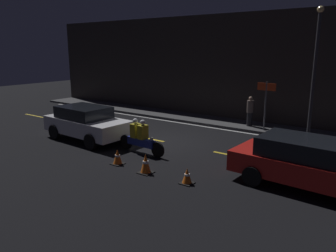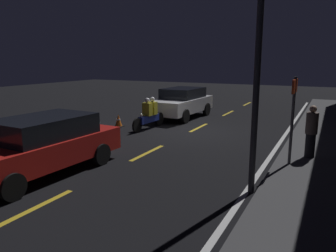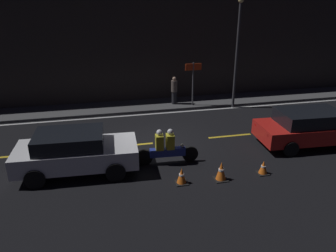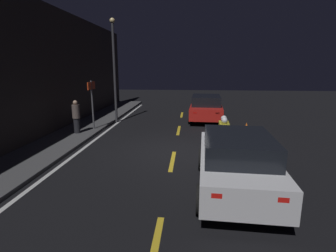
# 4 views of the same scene
# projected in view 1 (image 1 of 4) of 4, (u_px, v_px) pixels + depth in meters

# --- Properties ---
(ground_plane) EXTENTS (56.00, 56.00, 0.00)m
(ground_plane) POSITION_uv_depth(u_px,v_px,m) (164.00, 142.00, 14.65)
(ground_plane) COLOR black
(raised_curb) EXTENTS (28.00, 2.07, 0.12)m
(raised_curb) POSITION_uv_depth(u_px,v_px,m) (215.00, 121.00, 18.51)
(raised_curb) COLOR #424244
(raised_curb) RESTS_ON ground
(building_front) EXTENTS (28.00, 0.30, 5.99)m
(building_front) POSITION_uv_depth(u_px,v_px,m) (227.00, 68.00, 18.77)
(building_front) COLOR #2D2826
(building_front) RESTS_ON ground
(lane_dash_a) EXTENTS (2.00, 0.14, 0.01)m
(lane_dash_a) POSITION_uv_depth(u_px,v_px,m) (35.00, 116.00, 20.34)
(lane_dash_a) COLOR gold
(lane_dash_a) RESTS_ON ground
(lane_dash_b) EXTENTS (2.00, 0.14, 0.01)m
(lane_dash_b) POSITION_uv_depth(u_px,v_px,m) (83.00, 125.00, 17.77)
(lane_dash_b) COLOR gold
(lane_dash_b) RESTS_ON ground
(lane_dash_c) EXTENTS (2.00, 0.14, 0.01)m
(lane_dash_c) POSITION_uv_depth(u_px,v_px,m) (147.00, 138.00, 15.21)
(lane_dash_c) COLOR gold
(lane_dash_c) RESTS_ON ground
(lane_dash_d) EXTENTS (2.00, 0.14, 0.01)m
(lane_dash_d) POSITION_uv_depth(u_px,v_px,m) (237.00, 156.00, 12.65)
(lane_dash_d) COLOR gold
(lane_dash_d) RESTS_ON ground
(lane_solid_kerb) EXTENTS (25.20, 0.14, 0.01)m
(lane_solid_kerb) POSITION_uv_depth(u_px,v_px,m) (204.00, 127.00, 17.51)
(lane_solid_kerb) COLOR silver
(lane_solid_kerb) RESTS_ON ground
(sedan_white) EXTENTS (4.26, 2.09, 1.52)m
(sedan_white) POSITION_uv_depth(u_px,v_px,m) (86.00, 122.00, 14.80)
(sedan_white) COLOR silver
(sedan_white) RESTS_ON ground
(taxi_red) EXTENTS (4.65, 2.13, 1.50)m
(taxi_red) POSITION_uv_depth(u_px,v_px,m) (309.00, 163.00, 9.60)
(taxi_red) COLOR red
(taxi_red) RESTS_ON ground
(motorcycle) EXTENTS (2.34, 0.40, 1.37)m
(motorcycle) POSITION_uv_depth(u_px,v_px,m) (140.00, 137.00, 12.95)
(motorcycle) COLOR black
(motorcycle) RESTS_ON ground
(traffic_cone_near) EXTENTS (0.42, 0.42, 0.56)m
(traffic_cone_near) POSITION_uv_depth(u_px,v_px,m) (117.00, 157.00, 11.73)
(traffic_cone_near) COLOR black
(traffic_cone_near) RESTS_ON ground
(traffic_cone_mid) EXTENTS (0.45, 0.45, 0.67)m
(traffic_cone_mid) POSITION_uv_depth(u_px,v_px,m) (146.00, 164.00, 10.88)
(traffic_cone_mid) COLOR black
(traffic_cone_mid) RESTS_ON ground
(traffic_cone_far) EXTENTS (0.39, 0.39, 0.50)m
(traffic_cone_far) POSITION_uv_depth(u_px,v_px,m) (187.00, 176.00, 10.04)
(traffic_cone_far) COLOR black
(traffic_cone_far) RESTS_ON ground
(pedestrian) EXTENTS (0.34, 0.34, 1.55)m
(pedestrian) POSITION_uv_depth(u_px,v_px,m) (250.00, 111.00, 16.99)
(pedestrian) COLOR black
(pedestrian) RESTS_ON raised_curb
(shop_sign) EXTENTS (0.90, 0.08, 2.40)m
(shop_sign) POSITION_uv_depth(u_px,v_px,m) (266.00, 96.00, 15.89)
(shop_sign) COLOR #4C4C51
(shop_sign) RESTS_ON raised_curb
(street_lamp) EXTENTS (0.28, 0.28, 5.76)m
(street_lamp) POSITION_uv_depth(u_px,v_px,m) (315.00, 69.00, 13.88)
(street_lamp) COLOR #333338
(street_lamp) RESTS_ON ground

